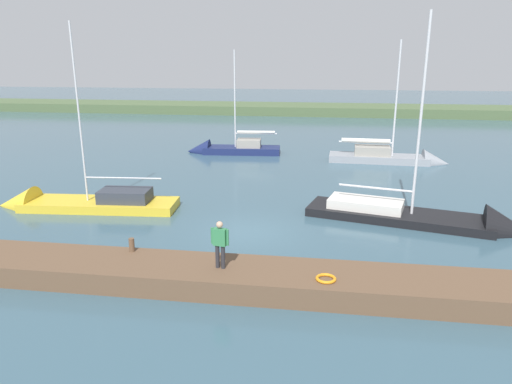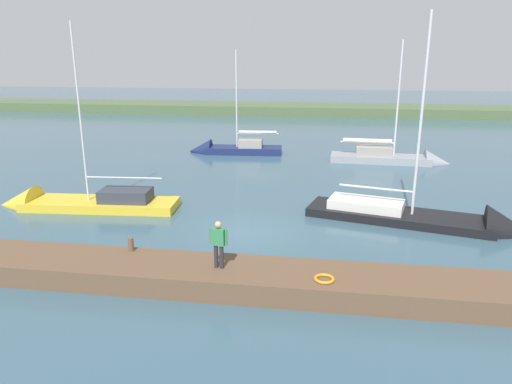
{
  "view_description": "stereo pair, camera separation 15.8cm",
  "coord_description": "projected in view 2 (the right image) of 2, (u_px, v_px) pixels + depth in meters",
  "views": [
    {
      "loc": [
        -3.19,
        19.35,
        7.55
      ],
      "look_at": [
        -0.21,
        -1.13,
        1.6
      ],
      "focal_mm": 32.76,
      "sensor_mm": 36.0,
      "label": 1
    },
    {
      "loc": [
        -3.35,
        19.33,
        7.55
      ],
      "look_at": [
        -0.21,
        -1.13,
        1.6
      ],
      "focal_mm": 32.76,
      "sensor_mm": 36.0,
      "label": 2
    }
  ],
  "objects": [
    {
      "name": "life_ring_buoy",
      "position": [
        324.0,
        279.0,
        14.82
      ],
      "size": [
        0.66,
        0.66,
        0.1
      ],
      "primitive_type": "torus",
      "color": "orange",
      "rests_on": "dock_pier"
    },
    {
      "name": "dock_pier",
      "position": [
        222.0,
        277.0,
        15.89
      ],
      "size": [
        23.78,
        2.36,
        0.75
      ],
      "primitive_type": "cube",
      "color": "brown",
      "rests_on": "ground_plane"
    },
    {
      "name": "person_on_dock",
      "position": [
        219.0,
        241.0,
        15.46
      ],
      "size": [
        0.63,
        0.29,
        1.65
      ],
      "rotation": [
        0.0,
        0.0,
        4.54
      ],
      "color": "#28282D",
      "rests_on": "dock_pier"
    },
    {
      "name": "sailboat_near_dock",
      "position": [
        437.0,
        223.0,
        21.85
      ],
      "size": [
        10.45,
        4.76,
        10.66
      ],
      "rotation": [
        0.0,
        0.0,
        2.9
      ],
      "color": "black",
      "rests_on": "ground_plane"
    },
    {
      "name": "far_shoreline",
      "position": [
        304.0,
        113.0,
        65.88
      ],
      "size": [
        180.0,
        8.0,
        2.4
      ],
      "primitive_type": "cube",
      "color": "#4C603D",
      "rests_on": "ground_plane"
    },
    {
      "name": "ground_plane",
      "position": [
        248.0,
        233.0,
        20.93
      ],
      "size": [
        200.0,
        200.0,
        0.0
      ],
      "primitive_type": "plane",
      "color": "#385666"
    },
    {
      "name": "sailboat_behind_pier",
      "position": [
        74.0,
        205.0,
        24.42
      ],
      "size": [
        9.57,
        2.82,
        10.26
      ],
      "rotation": [
        0.0,
        0.0,
        0.07
      ],
      "color": "gold",
      "rests_on": "ground_plane"
    },
    {
      "name": "mooring_post_near",
      "position": [
        131.0,
        245.0,
        17.02
      ],
      "size": [
        0.2,
        0.2,
        0.5
      ],
      "primitive_type": "cylinder",
      "color": "brown",
      "rests_on": "dock_pier"
    },
    {
      "name": "sailboat_outer_mooring",
      "position": [
        397.0,
        160.0,
        34.87
      ],
      "size": [
        8.78,
        2.46,
        9.78
      ],
      "rotation": [
        0.0,
        0.0,
        3.1
      ],
      "color": "gray",
      "rests_on": "ground_plane"
    },
    {
      "name": "sailboat_inner_slip",
      "position": [
        228.0,
        151.0,
        38.4
      ],
      "size": [
        7.73,
        2.58,
        9.07
      ],
      "rotation": [
        0.0,
        0.0,
        0.07
      ],
      "color": "navy",
      "rests_on": "ground_plane"
    }
  ]
}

